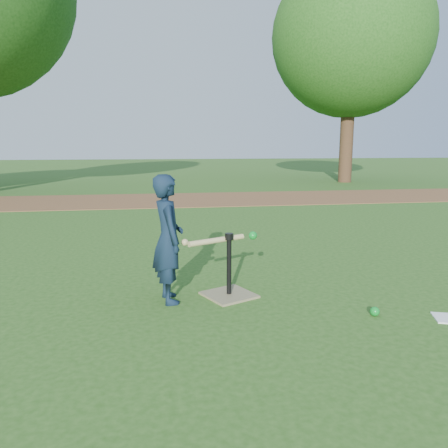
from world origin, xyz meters
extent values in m
plane|color=#285116|center=(0.00, 0.00, 0.00)|extent=(80.00, 80.00, 0.00)
cube|color=brown|center=(0.00, 7.50, 0.01)|extent=(24.00, 3.00, 0.01)
imported|color=#101F30|center=(-0.68, 0.00, 0.59)|extent=(0.35, 0.47, 1.18)
sphere|color=#0B8323|center=(1.03, -0.66, 0.04)|extent=(0.08, 0.08, 0.08)
cube|color=#867955|center=(-0.11, 0.03, 0.01)|extent=(0.57, 0.57, 0.02)
cylinder|color=black|center=(-0.11, 0.03, 0.30)|extent=(0.05, 0.05, 0.55)
cylinder|color=black|center=(-0.11, 0.03, 0.58)|extent=(0.08, 0.08, 0.06)
cylinder|color=tan|center=(-0.23, 0.01, 0.56)|extent=(0.56, 0.31, 0.05)
sphere|color=tan|center=(-0.53, -0.03, 0.56)|extent=(0.06, 0.06, 0.06)
sphere|color=#0B8323|center=(0.12, 0.01, 0.59)|extent=(0.08, 0.08, 0.08)
cylinder|color=#382316|center=(6.50, 12.00, 1.71)|extent=(0.50, 0.50, 3.42)
sphere|color=#285B19|center=(6.50, 12.00, 5.30)|extent=(5.80, 5.80, 5.80)
camera|label=1|loc=(-0.79, -3.92, 1.44)|focal=35.00mm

